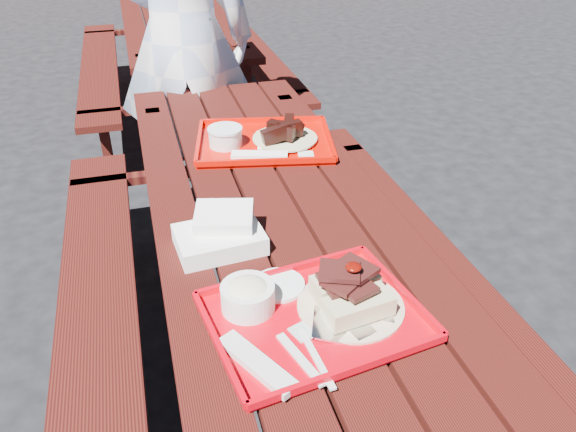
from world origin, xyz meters
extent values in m
plane|color=black|center=(0.00, 0.00, 0.00)|extent=(60.00, 60.00, 0.00)
cube|color=#3B110B|center=(-0.30, 0.00, 0.73)|extent=(0.14, 2.40, 0.04)
cube|color=#3B110B|center=(-0.15, 0.00, 0.73)|extent=(0.14, 2.40, 0.04)
cube|color=#3B110B|center=(0.00, 0.00, 0.73)|extent=(0.14, 2.40, 0.04)
cube|color=#3B110B|center=(0.15, 0.00, 0.73)|extent=(0.14, 2.40, 0.04)
cube|color=#3B110B|center=(0.30, 0.00, 0.73)|extent=(0.14, 2.40, 0.04)
cube|color=#3B110B|center=(-0.58, 0.00, 0.43)|extent=(0.25, 2.40, 0.04)
cube|color=#3B110B|center=(-0.58, 0.84, 0.21)|extent=(0.06, 0.06, 0.42)
cube|color=#3B110B|center=(0.58, 0.00, 0.43)|extent=(0.25, 2.40, 0.04)
cube|color=#3B110B|center=(0.58, 0.84, 0.21)|extent=(0.06, 0.06, 0.42)
cube|color=#3B110B|center=(-0.30, 0.96, 0.38)|extent=(0.06, 0.06, 0.75)
cube|color=#3B110B|center=(0.30, 0.96, 0.38)|extent=(0.06, 0.06, 0.75)
cube|color=#3B110B|center=(0.00, 0.96, 0.43)|extent=(1.40, 0.06, 0.04)
cube|color=#3B110B|center=(-0.30, 2.80, 0.73)|extent=(0.14, 2.40, 0.04)
cube|color=#3B110B|center=(-0.15, 2.80, 0.73)|extent=(0.14, 2.40, 0.04)
cube|color=#3B110B|center=(0.00, 2.80, 0.73)|extent=(0.14, 2.40, 0.04)
cube|color=#3B110B|center=(0.15, 2.80, 0.73)|extent=(0.14, 2.40, 0.04)
cube|color=#3B110B|center=(0.30, 2.80, 0.73)|extent=(0.14, 2.40, 0.04)
cube|color=#3B110B|center=(-0.58, 2.80, 0.43)|extent=(0.25, 2.40, 0.04)
cube|color=#3B110B|center=(-0.58, 1.96, 0.21)|extent=(0.06, 0.06, 0.42)
cube|color=#3B110B|center=(-0.58, 3.64, 0.21)|extent=(0.06, 0.06, 0.42)
cube|color=#3B110B|center=(0.58, 2.80, 0.43)|extent=(0.25, 2.40, 0.04)
cube|color=#3B110B|center=(0.58, 1.96, 0.21)|extent=(0.06, 0.06, 0.42)
cube|color=#3B110B|center=(0.58, 3.64, 0.21)|extent=(0.06, 0.06, 0.42)
cube|color=#3B110B|center=(-0.30, 1.84, 0.38)|extent=(0.06, 0.06, 0.75)
cube|color=#3B110B|center=(0.30, 1.84, 0.38)|extent=(0.06, 0.06, 0.75)
cube|color=#3B110B|center=(-0.30, 3.76, 0.38)|extent=(0.06, 0.06, 0.75)
cube|color=#3B110B|center=(0.30, 3.76, 0.38)|extent=(0.06, 0.06, 0.75)
cube|color=#3B110B|center=(0.00, 1.84, 0.43)|extent=(1.40, 0.06, 0.04)
cube|color=#3B110B|center=(0.00, 3.76, 0.43)|extent=(1.40, 0.06, 0.04)
cube|color=#C5010F|center=(-0.04, -0.51, 0.76)|extent=(0.51, 0.42, 0.01)
cube|color=#C5010F|center=(-0.06, -0.33, 0.77)|extent=(0.46, 0.08, 0.02)
cube|color=#C5010F|center=(-0.01, -0.69, 0.77)|extent=(0.46, 0.08, 0.02)
cube|color=#C5010F|center=(0.19, -0.48, 0.77)|extent=(0.06, 0.36, 0.02)
cube|color=#C5010F|center=(-0.27, -0.54, 0.77)|extent=(0.06, 0.36, 0.02)
cylinder|color=#C8AC90|center=(0.06, -0.49, 0.77)|extent=(0.25, 0.25, 0.01)
cube|color=#C7B987|center=(0.06, -0.54, 0.80)|extent=(0.17, 0.10, 0.05)
cube|color=#C7B987|center=(0.06, -0.45, 0.80)|extent=(0.17, 0.10, 0.05)
ellipsoid|color=#4D0803|center=(0.06, -0.49, 0.89)|extent=(0.04, 0.04, 0.02)
cylinder|color=white|center=(-0.18, -0.43, 0.79)|extent=(0.13, 0.13, 0.06)
ellipsoid|color=#EDE9B9|center=(-0.18, -0.43, 0.81)|extent=(0.11, 0.11, 0.05)
cylinder|color=white|center=(-0.09, -0.38, 0.77)|extent=(0.13, 0.13, 0.01)
cube|color=silver|center=(-0.20, -0.62, 0.77)|extent=(0.14, 0.21, 0.02)
cube|color=silver|center=(-0.11, -0.62, 0.77)|extent=(0.07, 0.17, 0.01)
cube|color=silver|center=(-0.07, -0.63, 0.77)|extent=(0.03, 0.18, 0.01)
cube|color=#AFC5C3|center=(-0.08, -0.55, 0.76)|extent=(0.07, 0.07, 0.00)
cube|color=#C40900|center=(0.08, 0.48, 0.76)|extent=(0.56, 0.47, 0.01)
cube|color=#C40900|center=(0.12, 0.66, 0.77)|extent=(0.49, 0.11, 0.02)
cube|color=#C40900|center=(0.05, 0.29, 0.77)|extent=(0.49, 0.11, 0.02)
cube|color=#C40900|center=(0.33, 0.43, 0.77)|extent=(0.09, 0.38, 0.02)
cube|color=#C40900|center=(-0.16, 0.53, 0.77)|extent=(0.09, 0.38, 0.02)
cube|color=white|center=(0.14, 0.47, 0.77)|extent=(0.20, 0.20, 0.01)
cylinder|color=#C5B688|center=(0.16, 0.46, 0.78)|extent=(0.25, 0.25, 0.01)
cylinder|color=silver|center=(-0.06, 0.48, 0.79)|extent=(0.12, 0.12, 0.06)
cylinder|color=white|center=(-0.06, 0.48, 0.83)|extent=(0.13, 0.13, 0.01)
cube|color=white|center=(0.04, 0.35, 0.77)|extent=(0.21, 0.11, 0.02)
cube|color=white|center=(0.20, 0.33, 0.77)|extent=(0.06, 0.06, 0.00)
cube|color=white|center=(-0.20, -0.15, 0.78)|extent=(0.25, 0.19, 0.05)
cube|color=white|center=(-0.18, -0.12, 0.82)|extent=(0.19, 0.16, 0.04)
imported|color=#AEC5EC|center=(-0.10, 1.33, 0.95)|extent=(0.76, 0.56, 1.90)
camera|label=1|loc=(-0.36, -1.43, 1.65)|focal=35.00mm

